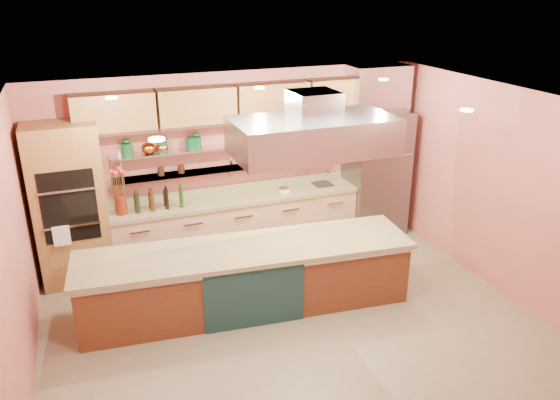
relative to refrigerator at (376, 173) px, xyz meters
name	(u,v)px	position (x,y,z in m)	size (l,w,h in m)	color
floor	(293,325)	(-2.35, -2.14, -1.06)	(6.00, 5.00, 0.02)	gray
ceiling	(295,104)	(-2.35, -2.14, 1.75)	(6.00, 5.00, 0.02)	black
wall_back	(234,162)	(-2.35, 0.36, 0.35)	(6.00, 0.04, 2.80)	#BF635A
wall_front	(418,348)	(-2.35, -4.64, 0.35)	(6.00, 0.04, 2.80)	#BF635A
wall_left	(11,268)	(-5.35, -2.14, 0.35)	(0.04, 5.00, 2.80)	#BF635A
wall_right	(500,191)	(0.65, -2.14, 0.35)	(0.04, 5.00, 2.80)	#BF635A
oven_stack	(70,205)	(-4.80, 0.04, 0.10)	(0.95, 0.64, 2.30)	olive
refrigerator	(376,173)	(0.00, 0.00, 0.00)	(0.95, 0.72, 2.10)	slate
back_counter	(238,224)	(-2.40, 0.06, -0.58)	(3.84, 0.64, 0.93)	tan
wall_shelf_lower	(233,168)	(-2.40, 0.23, 0.30)	(3.60, 0.26, 0.03)	#B6B9BE
wall_shelf_upper	(232,146)	(-2.40, 0.23, 0.65)	(3.60, 0.26, 0.03)	#B6B9BE
upper_cabinets	(235,104)	(-2.35, 0.18, 1.30)	(4.60, 0.36, 0.55)	olive
range_hood	(313,136)	(-1.86, -1.54, 1.20)	(2.00, 1.00, 0.45)	#B6B9BE
ceiling_downlights	(288,103)	(-2.35, -1.94, 1.72)	(4.00, 2.80, 0.02)	#FFE5A5
island	(247,278)	(-2.76, -1.54, -0.61)	(4.18, 0.91, 0.87)	brown
flower_vase	(121,205)	(-4.13, 0.01, 0.02)	(0.16, 0.16, 0.28)	#611C0E
oil_bottle_cluster	(159,201)	(-3.59, 0.01, 0.00)	(0.75, 0.21, 0.24)	black
kitchen_scale	(284,189)	(-1.64, 0.01, -0.07)	(0.16, 0.12, 0.09)	silver
bar_faucet	(325,177)	(-0.87, 0.11, 0.00)	(0.03, 0.03, 0.23)	silver
copper_kettle	(148,148)	(-3.65, 0.23, 0.74)	(0.20, 0.20, 0.16)	#C8662E
green_canister	(191,144)	(-3.03, 0.23, 0.75)	(0.14, 0.14, 0.17)	#0E4220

